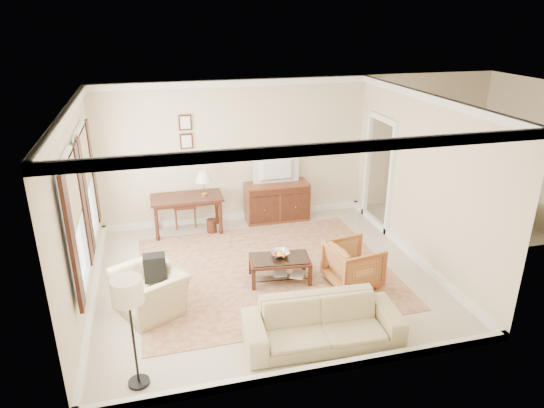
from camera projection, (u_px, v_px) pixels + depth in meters
name	position (u px, v px, depth m)	size (l,w,h in m)	color
room_shell	(264.00, 130.00, 7.20)	(5.51, 5.01, 2.91)	beige
annex_bedroom	(462.00, 207.00, 10.06)	(3.00, 2.70, 2.90)	beige
window_front	(75.00, 224.00, 6.28)	(0.12, 1.56, 1.80)	#CCB284
window_rear	(87.00, 184.00, 7.72)	(0.12, 1.56, 1.80)	#CCB284
doorway	(378.00, 174.00, 9.69)	(0.10, 1.12, 2.25)	white
rug	(265.00, 271.00, 8.25)	(4.14, 3.55, 0.01)	maroon
writing_desk	(187.00, 202.00, 9.47)	(1.38, 0.69, 0.76)	#482114
desk_chair	(184.00, 201.00, 9.82)	(0.45, 0.45, 1.05)	brown
desk_lamp	(204.00, 183.00, 9.42)	(0.32, 0.32, 0.50)	silver
framed_prints	(186.00, 132.00, 9.39)	(0.25, 0.04, 0.68)	#482114
sideboard	(277.00, 202.00, 10.14)	(1.32, 0.51, 0.81)	brown
tv	(277.00, 162.00, 9.80)	(0.92, 0.53, 0.12)	black
coffee_table	(280.00, 263.00, 7.86)	(1.02, 0.67, 0.41)	#482114
fruit_bowl	(280.00, 253.00, 7.87)	(0.42, 0.42, 0.10)	silver
book_a	(273.00, 272.00, 7.88)	(0.28, 0.04, 0.38)	brown
book_b	(292.00, 273.00, 7.86)	(0.28, 0.03, 0.38)	brown
striped_armchair	(353.00, 262.00, 7.72)	(0.76, 0.71, 0.78)	brown
club_armchair	(150.00, 284.00, 7.03)	(0.98, 0.64, 0.86)	#CABB88
backpack	(155.00, 264.00, 7.08)	(0.32, 0.22, 0.40)	black
sofa	(323.00, 317.00, 6.32)	(2.06, 0.60, 0.80)	#CABB88
floor_lamp	(128.00, 299.00, 5.31)	(0.35, 0.35, 1.42)	black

